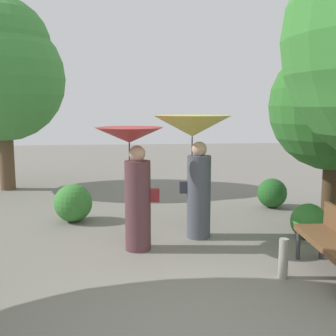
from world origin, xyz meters
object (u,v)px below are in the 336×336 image
Objects in this scene: person_left at (134,169)px; tree_near_right at (335,96)px; tree_near_left at (2,69)px; path_marker_post at (283,259)px; person_right at (194,146)px.

tree_near_right reaches higher than person_left.
path_marker_post is (5.07, -6.34, -2.87)m from tree_near_left.
person_right reaches higher than person_left.
tree_near_right is (6.95, -3.86, -0.75)m from tree_near_left.
tree_near_right is (2.74, 0.68, 0.84)m from person_right.
person_left is 4.08m from tree_near_right.
tree_near_right is at bearing -64.23° from person_left.
person_left is at bearing 124.78° from person_right.
person_right is 2.37m from path_marker_post.
person_left is at bearing 145.04° from path_marker_post.
person_left is 0.92× the size of person_right.
person_left is 2.48m from path_marker_post.
tree_near_right is at bearing -67.80° from person_right.
tree_near_left is (-3.21, 5.04, 1.87)m from person_left.
tree_near_left is at bearing 51.05° from person_right.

